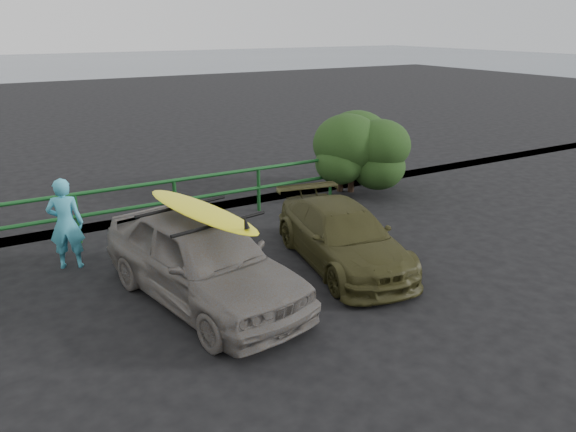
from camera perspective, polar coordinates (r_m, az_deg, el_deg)
name	(u,v)px	position (r m, az deg, el deg)	size (l,w,h in m)	color
ground	(233,348)	(7.77, -5.56, -13.18)	(80.00, 80.00, 0.00)	black
guardrail	(128,210)	(11.90, -15.92, 0.60)	(14.00, 0.08, 1.04)	#154B1D
shrub_right	(320,155)	(14.20, 3.24, 6.17)	(3.20, 2.40, 1.96)	#213E16
sedan	(203,259)	(8.74, -8.67, -4.35)	(1.64, 4.08, 1.39)	#67615C
olive_vehicle	(343,236)	(10.06, 5.59, -2.04)	(1.49, 3.67, 1.06)	#3B391A
man	(66,224)	(10.52, -21.65, -0.73)	(0.60, 0.39, 1.64)	#44B1CC
roof_rack	(200,215)	(8.48, -8.91, 0.13)	(1.58, 1.11, 0.05)	black
surfboard	(200,210)	(8.46, -8.94, 0.56)	(0.58, 2.80, 0.08)	#FFF81A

